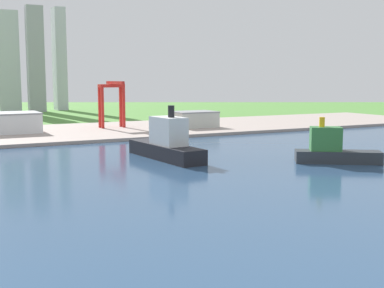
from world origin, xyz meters
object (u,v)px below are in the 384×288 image
at_px(port_crane_red, 112,95).
at_px(warehouse_main, 0,123).
at_px(container_barge, 333,150).
at_px(cargo_ship, 167,144).
at_px(warehouse_annex, 194,119).

bearing_deg(port_crane_red, warehouse_main, -179.07).
distance_m(container_barge, port_crane_red, 232.69).
bearing_deg(warehouse_main, container_barge, -57.16).
relative_size(cargo_ship, port_crane_red, 1.61).
xyz_separation_m(warehouse_main, warehouse_annex, (162.76, -26.44, -1.02)).
xyz_separation_m(cargo_ship, warehouse_annex, (93.40, 143.47, 0.74)).
xyz_separation_m(cargo_ship, port_crane_red, (25.99, 171.45, 22.83)).
distance_m(container_barge, warehouse_annex, 198.87).
bearing_deg(warehouse_main, cargo_ship, -67.79).
height_order(container_barge, warehouse_main, container_barge).
bearing_deg(cargo_ship, container_barge, -35.85).
xyz_separation_m(cargo_ship, warehouse_main, (-69.36, 169.91, 1.76)).
distance_m(port_crane_red, warehouse_annex, 76.25).
distance_m(cargo_ship, warehouse_annex, 171.19).
bearing_deg(port_crane_red, warehouse_annex, -22.54).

